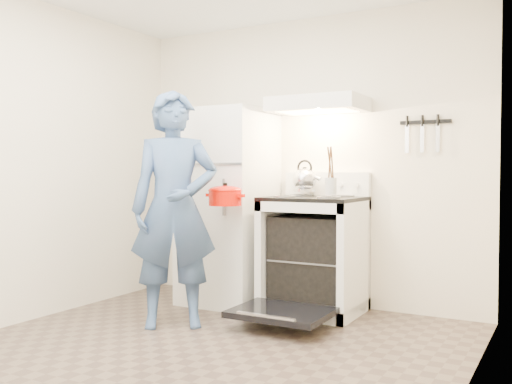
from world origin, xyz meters
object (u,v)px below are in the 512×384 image
Objects in this scene: refrigerator at (228,206)px; tea_kettle at (305,178)px; dutch_oven at (225,198)px; person at (174,209)px; stove_body at (314,256)px.

tea_kettle is (0.67, 0.15, 0.25)m from refrigerator.
person is at bearing -123.06° from dutch_oven.
stove_body is 1.24m from person.
dutch_oven is at bearing -60.54° from refrigerator.
refrigerator is at bearing 57.23° from person.
person reaches higher than refrigerator.
refrigerator is 1.85× the size of stove_body.
person is (0.07, -0.87, 0.03)m from refrigerator.
person reaches higher than dutch_oven.
person reaches higher than stove_body.
tea_kettle reaches higher than stove_body.
tea_kettle is 1.21m from person.
stove_body is 0.90m from dutch_oven.
dutch_oven is at bearing 19.74° from person.
person reaches higher than tea_kettle.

